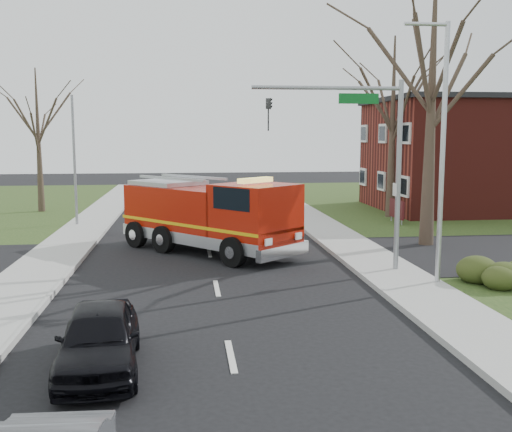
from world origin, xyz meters
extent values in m
plane|color=black|center=(0.00, 0.00, 0.00)|extent=(120.00, 120.00, 0.00)
cube|color=#979792|center=(6.20, 0.00, 0.07)|extent=(2.40, 80.00, 0.15)
cube|color=#979792|center=(-6.20, 0.00, 0.07)|extent=(2.40, 80.00, 0.15)
cube|color=maroon|center=(19.00, 18.00, 3.50)|extent=(15.00, 10.00, 7.00)
cube|color=black|center=(19.00, 18.00, 7.10)|extent=(15.40, 10.40, 0.30)
cube|color=silver|center=(11.45, 18.00, 2.00)|extent=(0.12, 1.40, 1.20)
cube|color=#430F13|center=(10.50, 12.50, 0.90)|extent=(0.12, 2.00, 1.00)
cylinder|color=gray|center=(10.50, 11.70, 0.45)|extent=(0.08, 0.08, 0.90)
cylinder|color=gray|center=(10.50, 13.30, 0.45)|extent=(0.08, 0.08, 0.90)
ellipsoid|color=#2F3F17|center=(9.00, -1.00, 0.58)|extent=(2.80, 2.00, 0.90)
cone|color=#3B2E23|center=(9.50, 6.00, 6.00)|extent=(0.64, 0.64, 12.00)
cone|color=#3B2E23|center=(11.00, 15.00, 5.25)|extent=(0.56, 0.56, 10.50)
cone|color=#3B2E23|center=(-10.00, 20.00, 4.50)|extent=(0.44, 0.44, 9.00)
cylinder|color=gray|center=(6.50, 1.50, 3.40)|extent=(0.18, 0.18, 6.80)
cylinder|color=gray|center=(3.90, 1.50, 6.50)|extent=(5.20, 0.14, 0.14)
cube|color=#0C591E|center=(5.00, 1.50, 6.15)|extent=(1.40, 0.06, 0.35)
imported|color=black|center=(1.90, 1.50, 6.15)|extent=(0.22, 0.18, 1.10)
cylinder|color=#B7BABF|center=(7.20, -0.50, 4.20)|extent=(0.16, 0.16, 8.40)
cylinder|color=#B7BABF|center=(6.50, -0.50, 8.30)|extent=(1.40, 0.12, 0.12)
cylinder|color=gray|center=(-6.80, 14.00, 3.50)|extent=(0.14, 0.14, 7.00)
cube|color=#A11607|center=(-0.88, 7.08, 1.62)|extent=(5.62, 5.86, 2.19)
cube|color=#A11607|center=(1.74, 4.10, 1.77)|extent=(3.83, 3.83, 2.50)
cube|color=#B7BABF|center=(-0.06, 6.14, 0.73)|extent=(7.42, 7.91, 0.47)
cube|color=#E5B20C|center=(-0.06, 6.14, 1.30)|extent=(7.43, 7.92, 0.13)
cube|color=black|center=(2.49, 3.24, 2.55)|extent=(1.88, 1.67, 0.89)
cube|color=#E5D866|center=(1.74, 4.10, 3.18)|extent=(1.49, 1.38, 0.19)
cylinder|color=black|center=(0.79, 3.13, 0.57)|extent=(1.03, 1.10, 1.15)
cylinder|color=black|center=(2.82, 4.92, 0.57)|extent=(1.03, 1.10, 1.15)
cylinder|color=black|center=(-3.14, 7.59, 0.57)|extent=(1.03, 1.10, 1.15)
cylinder|color=black|center=(-1.11, 9.38, 0.57)|extent=(1.03, 1.10, 1.15)
imported|color=black|center=(-2.80, -6.43, 0.69)|extent=(1.88, 4.16, 1.39)
camera|label=1|loc=(-0.95, -18.80, 4.92)|focal=42.00mm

